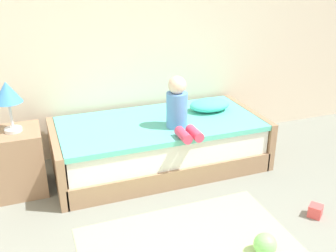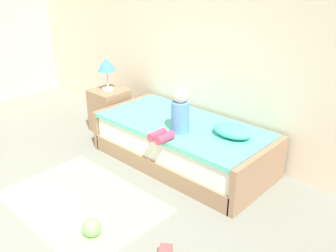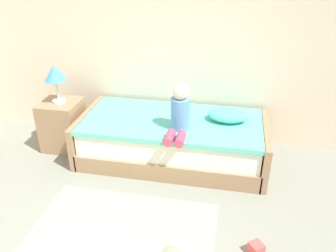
{
  "view_description": "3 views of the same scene",
  "coord_description": "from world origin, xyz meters",
  "px_view_note": "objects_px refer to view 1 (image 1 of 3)",
  "views": [
    {
      "loc": [
        -1.06,
        -1.37,
        1.97
      ],
      "look_at": [
        0.1,
        1.75,
        0.55
      ],
      "focal_mm": 41.37,
      "sensor_mm": 36.0,
      "label": 1
    },
    {
      "loc": [
        2.58,
        -0.92,
        2.17
      ],
      "look_at": [
        0.1,
        1.75,
        0.55
      ],
      "focal_mm": 38.96,
      "sensor_mm": 36.0,
      "label": 2
    },
    {
      "loc": [
        0.73,
        -1.39,
        2.22
      ],
      "look_at": [
        0.1,
        1.75,
        0.55
      ],
      "focal_mm": 36.91,
      "sensor_mm": 36.0,
      "label": 3
    }
  ],
  "objects_px": {
    "pillow": "(210,105)",
    "toy_block": "(315,211)",
    "table_lamp": "(7,95)",
    "bed": "(159,144)",
    "child_figure": "(179,108)",
    "nightstand": "(19,162)",
    "toy_ball": "(265,244)"
  },
  "relations": [
    {
      "from": "child_figure",
      "to": "toy_ball",
      "type": "distance_m",
      "value": 1.44
    },
    {
      "from": "pillow",
      "to": "bed",
      "type": "bearing_deg",
      "value": -170.57
    },
    {
      "from": "nightstand",
      "to": "pillow",
      "type": "xyz_separation_m",
      "value": [
        1.95,
        0.1,
        0.26
      ]
    },
    {
      "from": "child_figure",
      "to": "toy_ball",
      "type": "xyz_separation_m",
      "value": [
        0.16,
        -1.29,
        -0.62
      ]
    },
    {
      "from": "bed",
      "to": "child_figure",
      "type": "bearing_deg",
      "value": -63.19
    },
    {
      "from": "toy_ball",
      "to": "pillow",
      "type": "bearing_deg",
      "value": 78.68
    },
    {
      "from": "child_figure",
      "to": "pillow",
      "type": "height_order",
      "value": "child_figure"
    },
    {
      "from": "nightstand",
      "to": "child_figure",
      "type": "relative_size",
      "value": 1.18
    },
    {
      "from": "child_figure",
      "to": "toy_block",
      "type": "bearing_deg",
      "value": -52.12
    },
    {
      "from": "bed",
      "to": "pillow",
      "type": "distance_m",
      "value": 0.69
    },
    {
      "from": "bed",
      "to": "nightstand",
      "type": "xyz_separation_m",
      "value": [
        -1.35,
        0.0,
        0.05
      ]
    },
    {
      "from": "bed",
      "to": "toy_ball",
      "type": "distance_m",
      "value": 1.55
    },
    {
      "from": "bed",
      "to": "table_lamp",
      "type": "height_order",
      "value": "table_lamp"
    },
    {
      "from": "pillow",
      "to": "toy_block",
      "type": "bearing_deg",
      "value": -76.56
    },
    {
      "from": "nightstand",
      "to": "pillow",
      "type": "bearing_deg",
      "value": 2.89
    },
    {
      "from": "nightstand",
      "to": "child_figure",
      "type": "bearing_deg",
      "value": -8.91
    },
    {
      "from": "child_figure",
      "to": "toy_ball",
      "type": "height_order",
      "value": "child_figure"
    },
    {
      "from": "toy_block",
      "to": "nightstand",
      "type": "bearing_deg",
      "value": 150.73
    },
    {
      "from": "pillow",
      "to": "toy_block",
      "type": "xyz_separation_m",
      "value": [
        0.33,
        -1.38,
        -0.51
      ]
    },
    {
      "from": "bed",
      "to": "pillow",
      "type": "relative_size",
      "value": 4.8
    },
    {
      "from": "nightstand",
      "to": "pillow",
      "type": "height_order",
      "value": "pillow"
    },
    {
      "from": "table_lamp",
      "to": "pillow",
      "type": "distance_m",
      "value": 1.99
    },
    {
      "from": "bed",
      "to": "child_figure",
      "type": "xyz_separation_m",
      "value": [
        0.12,
        -0.23,
        0.46
      ]
    },
    {
      "from": "bed",
      "to": "child_figure",
      "type": "height_order",
      "value": "child_figure"
    },
    {
      "from": "nightstand",
      "to": "table_lamp",
      "type": "distance_m",
      "value": 0.64
    },
    {
      "from": "toy_ball",
      "to": "bed",
      "type": "bearing_deg",
      "value": 100.37
    },
    {
      "from": "nightstand",
      "to": "pillow",
      "type": "relative_size",
      "value": 1.36
    },
    {
      "from": "toy_ball",
      "to": "nightstand",
      "type": "bearing_deg",
      "value": 136.94
    },
    {
      "from": "child_figure",
      "to": "toy_ball",
      "type": "relative_size",
      "value": 3.02
    },
    {
      "from": "toy_ball",
      "to": "toy_block",
      "type": "relative_size",
      "value": 1.63
    },
    {
      "from": "child_figure",
      "to": "nightstand",
      "type": "bearing_deg",
      "value": 171.09
    },
    {
      "from": "nightstand",
      "to": "bed",
      "type": "bearing_deg",
      "value": -0.06
    }
  ]
}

